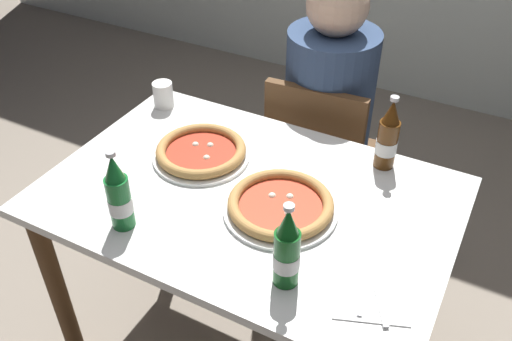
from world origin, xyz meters
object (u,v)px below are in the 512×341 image
object	(u,v)px
napkin_with_cutlery	(370,292)
beer_bottle_right	(119,196)
chair_behind_table	(320,158)
pizza_margherita_near	(201,152)
pizza_marinara_far	(281,205)
dining_table_main	(248,221)
beer_bottle_left	(388,138)
beer_bottle_center	(287,251)
paper_cup	(163,95)
diner_seated	(326,131)

from	to	relation	value
napkin_with_cutlery	beer_bottle_right	bearing A→B (deg)	-172.69
chair_behind_table	beer_bottle_right	world-z (taller)	beer_bottle_right
chair_behind_table	napkin_with_cutlery	bearing A→B (deg)	115.23
chair_behind_table	beer_bottle_right	distance (m)	0.99
pizza_margherita_near	pizza_marinara_far	size ratio (longest dim) A/B	0.95
dining_table_main	beer_bottle_right	distance (m)	0.43
chair_behind_table	pizza_margherita_near	world-z (taller)	chair_behind_table
beer_bottle_left	beer_bottle_center	bearing A→B (deg)	-96.73
dining_table_main	paper_cup	distance (m)	0.61
diner_seated	beer_bottle_center	size ratio (longest dim) A/B	4.89
dining_table_main	beer_bottle_left	world-z (taller)	beer_bottle_left
beer_bottle_left	pizza_margherita_near	bearing A→B (deg)	-156.21
beer_bottle_center	napkin_with_cutlery	world-z (taller)	beer_bottle_center
napkin_with_cutlery	paper_cup	world-z (taller)	paper_cup
chair_behind_table	napkin_with_cutlery	world-z (taller)	chair_behind_table
beer_bottle_right	pizza_margherita_near	bearing A→B (deg)	87.12
chair_behind_table	beer_bottle_center	bearing A→B (deg)	102.20
paper_cup	diner_seated	bearing A→B (deg)	36.07
chair_behind_table	beer_bottle_right	size ratio (longest dim) A/B	3.44
beer_bottle_left	beer_bottle_center	xyz separation A→B (m)	(-0.07, -0.57, 0.00)
dining_table_main	pizza_margherita_near	world-z (taller)	pizza_margherita_near
beer_bottle_center	napkin_with_cutlery	size ratio (longest dim) A/B	1.07
beer_bottle_right	napkin_with_cutlery	distance (m)	0.69
pizza_margherita_near	napkin_with_cutlery	world-z (taller)	pizza_margherita_near
beer_bottle_center	napkin_with_cutlery	bearing A→B (deg)	16.87
pizza_marinara_far	napkin_with_cutlery	bearing A→B (deg)	-27.25
dining_table_main	paper_cup	world-z (taller)	paper_cup
chair_behind_table	beer_bottle_center	size ratio (longest dim) A/B	3.44
beer_bottle_left	napkin_with_cutlery	distance (m)	0.54
pizza_margherita_near	napkin_with_cutlery	distance (m)	0.72
beer_bottle_left	napkin_with_cutlery	size ratio (longest dim) A/B	1.07
dining_table_main	chair_behind_table	distance (m)	0.63
chair_behind_table	beer_bottle_center	xyz separation A→B (m)	(0.25, -0.86, 0.37)
dining_table_main	pizza_margherita_near	size ratio (longest dim) A/B	3.83
paper_cup	pizza_marinara_far	bearing A→B (deg)	-26.86
chair_behind_table	diner_seated	distance (m)	0.11
pizza_margherita_near	pizza_marinara_far	distance (m)	0.36
chair_behind_table	paper_cup	size ratio (longest dim) A/B	8.95
pizza_marinara_far	beer_bottle_right	xyz separation A→B (m)	(-0.36, -0.25, 0.08)
diner_seated	beer_bottle_right	size ratio (longest dim) A/B	4.89
pizza_margherita_near	paper_cup	world-z (taller)	paper_cup
chair_behind_table	napkin_with_cutlery	size ratio (longest dim) A/B	3.67
chair_behind_table	beer_bottle_right	bearing A→B (deg)	71.49
diner_seated	paper_cup	distance (m)	0.66
pizza_margherita_near	beer_bottle_right	world-z (taller)	beer_bottle_right
pizza_margherita_near	beer_bottle_center	xyz separation A→B (m)	(0.46, -0.34, 0.08)
pizza_marinara_far	napkin_with_cutlery	size ratio (longest dim) A/B	1.42
dining_table_main	napkin_with_cutlery	world-z (taller)	napkin_with_cutlery
beer_bottle_right	diner_seated	bearing A→B (deg)	76.23
dining_table_main	diner_seated	size ratio (longest dim) A/B	0.99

